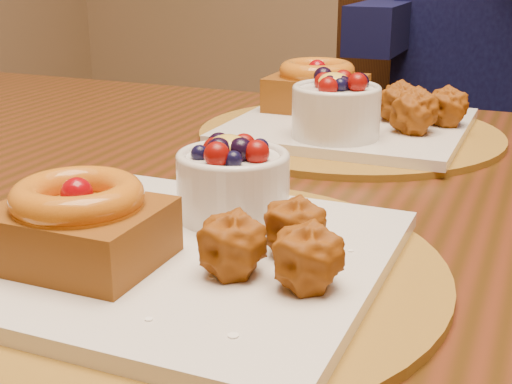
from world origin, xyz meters
TOP-DOWN VIEW (x-y plane):
  - dining_table at (-0.10, -0.08)m, footprint 1.60×0.90m
  - place_setting_near at (-0.10, -0.29)m, footprint 0.38×0.38m
  - place_setting_far at (-0.10, 0.13)m, footprint 0.38×0.38m
  - chair_far at (-0.12, 0.86)m, footprint 0.49×0.49m

SIDE VIEW (x-z plane):
  - chair_far at x=-0.12m, z-range 0.05..0.94m
  - dining_table at x=-0.10m, z-range 0.30..1.06m
  - place_setting_near at x=-0.10m, z-range 0.74..0.82m
  - place_setting_far at x=-0.10m, z-range 0.74..0.83m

